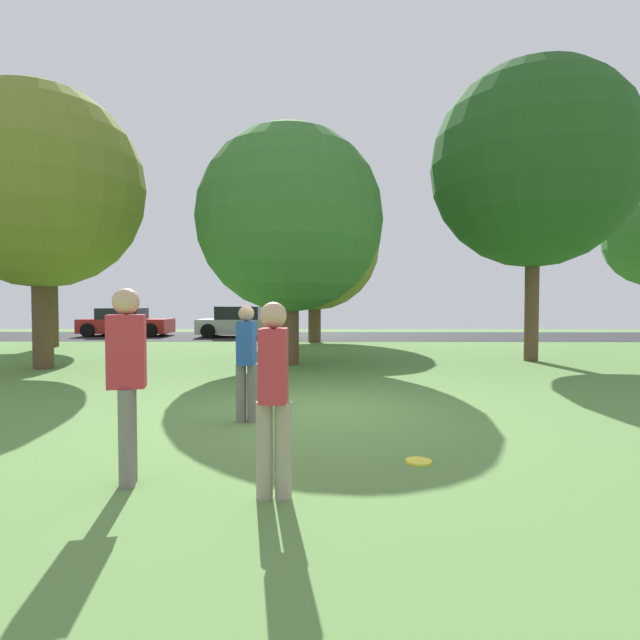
{
  "coord_description": "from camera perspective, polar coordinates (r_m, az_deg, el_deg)",
  "views": [
    {
      "loc": [
        0.16,
        -7.66,
        1.66
      ],
      "look_at": [
        0.0,
        4.45,
        1.2
      ],
      "focal_mm": 28.55,
      "sensor_mm": 36.0,
      "label": 1
    }
  ],
  "objects": [
    {
      "name": "road_strip",
      "position": [
        23.72,
        0.37,
        -1.84
      ],
      "size": [
        44.0,
        6.4,
        0.01
      ],
      "primitive_type": "cube",
      "color": "#28282B",
      "rests_on": "ground_plane"
    },
    {
      "name": "person_catcher",
      "position": [
        4.91,
        -20.83,
        -5.82
      ],
      "size": [
        0.36,
        0.3,
        1.77
      ],
      "rotation": [
        0.0,
        0.0,
        0.24
      ],
      "color": "slate",
      "rests_on": "ground_plane"
    },
    {
      "name": "maple_tree_far",
      "position": [
        15.58,
        22.85,
        15.63
      ],
      "size": [
        5.54,
        5.54,
        8.11
      ],
      "color": "brown",
      "rests_on": "ground_plane"
    },
    {
      "name": "parked_car_red",
      "position": [
        25.61,
        -20.95,
        -0.33
      ],
      "size": [
        4.09,
        1.98,
        1.31
      ],
      "color": "#B21E1E",
      "rests_on": "ground_plane"
    },
    {
      "name": "person_bystander",
      "position": [
        4.29,
        -5.22,
        -7.91
      ],
      "size": [
        0.3,
        0.32,
        1.65
      ],
      "rotation": [
        0.0,
        0.0,
        1.56
      ],
      "color": "gray",
      "rests_on": "ground_plane"
    },
    {
      "name": "birch_tree_lone",
      "position": [
        14.39,
        -28.88,
        12.91
      ],
      "size": [
        4.9,
        4.9,
        6.87
      ],
      "color": "brown",
      "rests_on": "ground_plane"
    },
    {
      "name": "oak_tree_right",
      "position": [
        20.95,
        -27.97,
        10.54
      ],
      "size": [
        4.85,
        4.85,
        7.24
      ],
      "color": "brown",
      "rests_on": "ground_plane"
    },
    {
      "name": "oak_tree_left",
      "position": [
        13.39,
        -3.39,
        11.2
      ],
      "size": [
        4.81,
        4.81,
        6.18
      ],
      "color": "brown",
      "rests_on": "ground_plane"
    },
    {
      "name": "maple_tree_near",
      "position": [
        20.55,
        -0.62,
        8.34
      ],
      "size": [
        5.19,
        5.19,
        6.48
      ],
      "color": "brown",
      "rests_on": "ground_plane"
    },
    {
      "name": "ground_plane",
      "position": [
        7.84,
        -0.44,
        -10.06
      ],
      "size": [
        44.0,
        44.0,
        0.0
      ],
      "primitive_type": "plane",
      "color": "#5B8442"
    },
    {
      "name": "parked_car_silver",
      "position": [
        23.6,
        -8.71,
        -0.34
      ],
      "size": [
        4.07,
        1.99,
        1.4
      ],
      "color": "#B7B7BC",
      "rests_on": "ground_plane"
    },
    {
      "name": "person_walking",
      "position": [
        7.02,
        -8.23,
        -4.29
      ],
      "size": [
        0.3,
        0.33,
        1.59
      ],
      "rotation": [
        0.0,
        0.0,
        1.52
      ],
      "color": "slate",
      "rests_on": "ground_plane"
    },
    {
      "name": "frisbee_disc",
      "position": [
        5.5,
        10.99,
        -15.31
      ],
      "size": [
        0.27,
        0.27,
        0.03
      ],
      "primitive_type": "cylinder",
      "color": "yellow",
      "rests_on": "ground_plane"
    },
    {
      "name": "street_lamp_post",
      "position": [
        19.94,
        -4.23,
        3.86
      ],
      "size": [
        0.14,
        0.14,
        4.5
      ],
      "primitive_type": "cylinder",
      "color": "#2D2D33",
      "rests_on": "ground_plane"
    }
  ]
}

